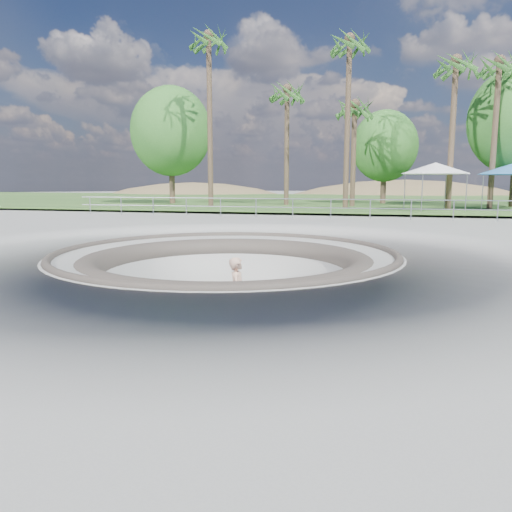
% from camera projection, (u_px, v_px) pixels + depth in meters
% --- Properties ---
extents(ground, '(180.00, 180.00, 0.00)m').
position_uv_depth(ground, '(226.00, 253.00, 14.92)').
color(ground, '#999994').
rests_on(ground, ground).
extents(skate_bowl, '(14.00, 14.00, 4.10)m').
position_uv_depth(skate_bowl, '(227.00, 312.00, 15.20)').
color(skate_bowl, '#999994').
rests_on(skate_bowl, ground).
extents(grass_strip, '(180.00, 36.00, 0.12)m').
position_uv_depth(grass_strip, '(331.00, 200.00, 47.54)').
color(grass_strip, '#2F5923').
rests_on(grass_strip, ground).
extents(distant_hills, '(103.20, 45.00, 28.60)m').
position_uv_depth(distant_hills, '(372.00, 246.00, 70.01)').
color(distant_hills, brown).
rests_on(distant_hills, ground).
extents(safety_railing, '(25.00, 0.06, 1.03)m').
position_uv_depth(safety_railing, '(293.00, 208.00, 26.34)').
color(safety_railing, gray).
rests_on(safety_railing, ground).
extents(skateboard, '(0.91, 0.41, 0.09)m').
position_uv_depth(skateboard, '(238.00, 328.00, 13.52)').
color(skateboard, olive).
rests_on(skateboard, ground).
extents(skater, '(0.58, 0.78, 1.94)m').
position_uv_depth(skater, '(238.00, 293.00, 13.37)').
color(skater, '#D2A388').
rests_on(skater, skateboard).
extents(canopy_white, '(5.53, 5.53, 2.95)m').
position_uv_depth(canopy_white, '(435.00, 168.00, 30.95)').
color(canopy_white, gray).
rests_on(canopy_white, ground).
extents(canopy_blue, '(5.31, 5.31, 2.91)m').
position_uv_depth(canopy_blue, '(512.00, 169.00, 31.95)').
color(canopy_blue, gray).
rests_on(canopy_blue, ground).
extents(palm_a, '(2.60, 2.60, 12.49)m').
position_uv_depth(palm_a, '(209.00, 47.00, 33.80)').
color(palm_a, brown).
rests_on(palm_a, ground).
extents(palm_b, '(2.60, 2.60, 9.42)m').
position_uv_depth(palm_b, '(287.00, 96.00, 36.65)').
color(palm_b, brown).
rests_on(palm_b, ground).
extents(palm_c, '(2.60, 2.60, 11.92)m').
position_uv_depth(palm_c, '(349.00, 50.00, 32.58)').
color(palm_c, brown).
rests_on(palm_c, ground).
extents(palm_d, '(2.60, 2.60, 8.04)m').
position_uv_depth(palm_d, '(355.00, 110.00, 34.85)').
color(palm_d, brown).
rests_on(palm_d, ground).
extents(palm_e, '(2.60, 2.60, 10.20)m').
position_uv_depth(palm_e, '(456.00, 69.00, 31.13)').
color(palm_e, brown).
rests_on(palm_e, ground).
extents(palm_f, '(2.60, 2.60, 10.27)m').
position_uv_depth(palm_f, '(499.00, 70.00, 31.64)').
color(palm_f, brown).
rests_on(palm_f, ground).
extents(bushy_tree_left, '(6.45, 5.86, 9.31)m').
position_uv_depth(bushy_tree_left, '(171.00, 132.00, 39.49)').
color(bushy_tree_left, brown).
rests_on(bushy_tree_left, ground).
extents(bushy_tree_mid, '(5.18, 4.71, 7.48)m').
position_uv_depth(bushy_tree_mid, '(385.00, 146.00, 39.67)').
color(bushy_tree_mid, brown).
rests_on(bushy_tree_mid, ground).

